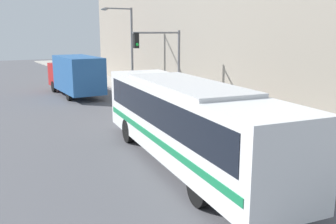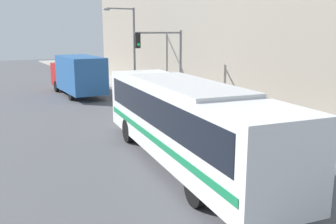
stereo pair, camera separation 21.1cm
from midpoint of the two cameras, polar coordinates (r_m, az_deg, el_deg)
name	(u,v)px [view 1 (the left image)]	position (r m, az deg, el deg)	size (l,w,h in m)	color
ground_plane	(223,181)	(12.73, 7.88, -10.38)	(120.00, 120.00, 0.00)	#515156
sidewalk	(132,88)	(32.42, -5.71, 3.62)	(2.78, 70.00, 0.13)	#A8A399
building_facade	(201,31)	(30.86, 4.79, 12.13)	(6.00, 30.28, 9.71)	#9E9384
city_bus	(186,117)	(13.59, 2.25, -0.82)	(3.93, 11.85, 3.10)	white
delivery_truck	(75,74)	(29.60, -14.16, 5.61)	(2.42, 7.61, 3.05)	#265999
fire_hydrant	(231,116)	(19.98, 9.27, -0.66)	(0.23, 0.30, 0.69)	#999999
traffic_light_pole	(163,54)	(23.50, -1.05, 8.76)	(3.28, 0.35, 4.80)	slate
parking_meter	(210,101)	(21.30, 6.17, 1.72)	(0.14, 0.14, 1.31)	slate
street_lamp	(128,41)	(30.45, -6.36, 10.63)	(2.60, 0.28, 6.56)	slate
pedestrian_near_corner	(249,108)	(19.69, 11.88, 0.64)	(0.34, 0.34, 1.72)	slate
pedestrian_mid_block	(169,89)	(26.01, -0.04, 3.60)	(0.34, 0.34, 1.67)	#23283D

